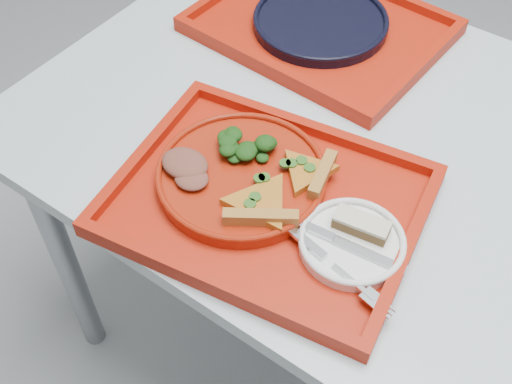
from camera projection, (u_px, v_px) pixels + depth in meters
table at (476, 228)px, 1.04m from camera, size 1.60×0.80×0.75m
tray_main at (267, 204)px, 0.97m from camera, size 0.50×0.41×0.01m
tray_far at (320, 29)px, 1.25m from camera, size 0.47×0.37×0.01m
dinner_plate at (241, 177)px, 0.98m from camera, size 0.26×0.26×0.02m
side_plate at (351, 244)px, 0.90m from camera, size 0.15×0.15×0.01m
navy_plate at (320, 23)px, 1.24m from camera, size 0.26×0.26×0.02m
pizza_slice_a at (261, 201)px, 0.93m from camera, size 0.16×0.16×0.02m
pizza_slice_b at (307, 170)px, 0.97m from camera, size 0.12×0.11×0.02m
salad_heap at (245, 144)px, 0.99m from camera, size 0.08×0.07×0.04m
meat_portion at (185, 164)px, 0.97m from camera, size 0.08×0.06×0.02m
dessert_bar at (362, 225)px, 0.90m from camera, size 0.08×0.04×0.02m
knife at (343, 242)px, 0.89m from camera, size 0.19×0.03×0.01m
fork at (333, 264)px, 0.87m from camera, size 0.19×0.06×0.01m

